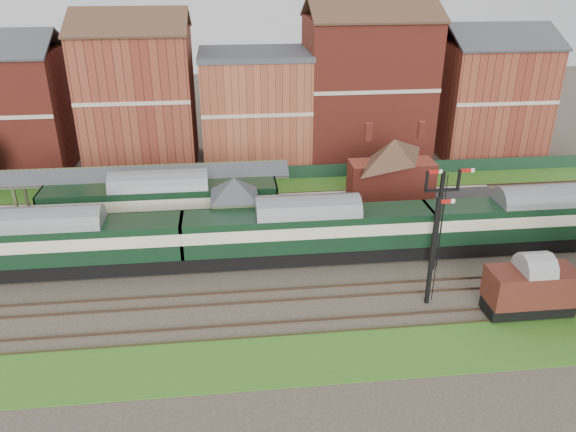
{
  "coord_description": "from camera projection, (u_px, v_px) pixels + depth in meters",
  "views": [
    {
      "loc": [
        -3.34,
        -38.86,
        22.05
      ],
      "look_at": [
        1.23,
        2.0,
        3.0
      ],
      "focal_mm": 35.0,
      "sensor_mm": 36.0,
      "label": 1
    }
  ],
  "objects": [
    {
      "name": "ground",
      "position": [
        275.0,
        261.0,
        44.65
      ],
      "size": [
        160.0,
        160.0,
        0.0
      ],
      "primitive_type": "plane",
      "color": "#473D33",
      "rests_on": "ground"
    },
    {
      "name": "grass_back",
      "position": [
        262.0,
        187.0,
        59.06
      ],
      "size": [
        90.0,
        4.5,
        0.06
      ],
      "primitive_type": "cube",
      "color": "#2D6619",
      "rests_on": "ground"
    },
    {
      "name": "grass_front",
      "position": [
        294.0,
        358.0,
        33.81
      ],
      "size": [
        90.0,
        5.0,
        0.06
      ],
      "primitive_type": "cube",
      "color": "#2D6619",
      "rests_on": "ground"
    },
    {
      "name": "fence",
      "position": [
        260.0,
        174.0,
        60.56
      ],
      "size": [
        90.0,
        0.12,
        1.5
      ],
      "primitive_type": "cube",
      "color": "#193823",
      "rests_on": "ground"
    },
    {
      "name": "platform",
      "position": [
        213.0,
        209.0,
        52.72
      ],
      "size": [
        55.0,
        3.4,
        1.0
      ],
      "primitive_type": "cube",
      "color": "#2D2D2D",
      "rests_on": "ground"
    },
    {
      "name": "signal_box",
      "position": [
        235.0,
        210.0,
        45.93
      ],
      "size": [
        5.4,
        5.4,
        6.0
      ],
      "color": "#55684A",
      "rests_on": "ground"
    },
    {
      "name": "brick_hut",
      "position": [
        330.0,
        227.0,
        47.58
      ],
      "size": [
        3.2,
        2.64,
        2.94
      ],
      "color": "maroon",
      "rests_on": "ground"
    },
    {
      "name": "station_building",
      "position": [
        392.0,
        167.0,
        52.99
      ],
      "size": [
        8.1,
        8.1,
        5.9
      ],
      "color": "maroon",
      "rests_on": "platform"
    },
    {
      "name": "canopy",
      "position": [
        143.0,
        170.0,
        50.4
      ],
      "size": [
        26.0,
        3.89,
        4.08
      ],
      "color": "#464F31",
      "rests_on": "platform"
    },
    {
      "name": "semaphore_bracket",
      "position": [
        439.0,
        215.0,
        41.66
      ],
      "size": [
        3.6,
        0.25,
        8.18
      ],
      "color": "black",
      "rests_on": "ground"
    },
    {
      "name": "semaphore_siding",
      "position": [
        433.0,
        250.0,
        37.6
      ],
      "size": [
        1.23,
        0.25,
        8.0
      ],
      "color": "black",
      "rests_on": "ground"
    },
    {
      "name": "town_backdrop",
      "position": [
        253.0,
        101.0,
        64.23
      ],
      "size": [
        69.0,
        10.0,
        16.0
      ],
      "color": "maroon",
      "rests_on": "ground"
    },
    {
      "name": "dmu_train",
      "position": [
        308.0,
        231.0,
        43.81
      ],
      "size": [
        57.96,
        3.04,
        4.45
      ],
      "color": "black",
      "rests_on": "ground"
    },
    {
      "name": "platform_railcar",
      "position": [
        161.0,
        203.0,
        48.44
      ],
      "size": [
        19.99,
        3.15,
        4.6
      ],
      "color": "black",
      "rests_on": "ground"
    },
    {
      "name": "goods_van_a",
      "position": [
        531.0,
        288.0,
        37.33
      ],
      "size": [
        5.79,
        2.51,
        3.51
      ],
      "color": "black",
      "rests_on": "ground"
    }
  ]
}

